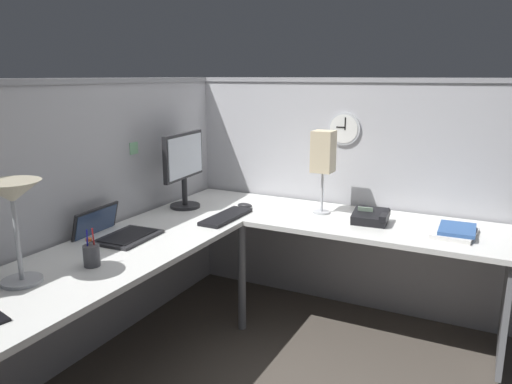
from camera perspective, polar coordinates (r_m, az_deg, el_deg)
ground_plane at (r=3.12m, az=-0.35°, el=-17.36°), size 6.80×6.80×0.00m
cubicle_wall_back at (r=3.02m, az=-18.54°, el=-2.74°), size 2.57×0.12×1.58m
cubicle_wall_right at (r=3.49m, az=10.08°, el=-0.13°), size 0.12×2.37×1.58m
desk at (r=2.71m, az=-0.89°, el=-7.47°), size 2.35×2.15×0.73m
monitor at (r=3.28m, az=-8.34°, el=3.18°), size 0.46×0.20×0.50m
laptop at (r=2.83m, az=-16.13°, el=-4.48°), size 0.36×0.40×0.22m
keyboard at (r=3.06m, az=-3.48°, el=-2.88°), size 0.43×0.15×0.02m
computer_mouse at (r=3.29m, az=-1.31°, el=-1.57°), size 0.06×0.10×0.03m
desk_lamp_dome at (r=2.26m, az=-26.33°, el=-0.88°), size 0.24×0.24×0.44m
pen_cup at (r=2.42m, az=-18.50°, el=-6.95°), size 0.08×0.08×0.18m
office_phone at (r=3.03m, az=13.22°, el=-2.87°), size 0.20×0.22×0.11m
book_stack at (r=2.95m, az=22.12°, el=-4.27°), size 0.30×0.24×0.04m
desk_lamp_paper at (r=3.12m, az=7.78°, el=4.37°), size 0.13×0.13×0.53m
wall_clock at (r=3.36m, az=10.19°, el=7.23°), size 0.04×0.22×0.22m
pinned_note_leftmost at (r=3.16m, az=-13.96°, el=4.94°), size 0.07×0.00×0.07m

